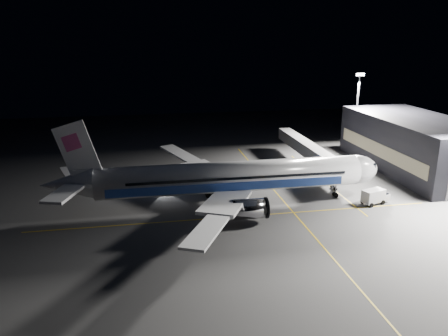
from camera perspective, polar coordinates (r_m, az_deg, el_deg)
name	(u,v)px	position (r m, az deg, el deg)	size (l,w,h in m)	color
ground	(231,204)	(80.88, 0.93, -4.72)	(200.00, 200.00, 0.00)	#4C4C4F
guide_line_main	(283,200)	(83.30, 7.71, -4.22)	(0.25, 80.00, 0.01)	gold
guide_line_cross	(238,217)	(75.45, 1.83, -6.36)	(70.00, 0.25, 0.01)	gold
guide_line_side	(322,180)	(96.20, 12.70, -1.57)	(0.25, 40.00, 0.01)	gold
airliner	(225,178)	(78.93, 0.18, -1.29)	(61.48, 54.22, 16.64)	silver
terminal	(416,144)	(109.37, 23.75, 2.88)	(18.12, 40.00, 12.00)	black
jet_bridge	(310,150)	(102.06, 11.12, 2.27)	(3.60, 34.40, 6.30)	#B2B2B7
floodlight_mast_north	(357,105)	(120.36, 17.00, 7.84)	(2.40, 0.68, 20.70)	#59595E
service_truck	(375,196)	(85.25, 19.15, -3.47)	(5.82, 3.76, 2.78)	silver
baggage_tug	(163,186)	(88.55, -7.94, -2.39)	(2.51, 2.08, 1.72)	black
safety_cone_a	(214,179)	(93.56, -1.34, -1.46)	(0.45, 0.45, 0.68)	#FF5A0A
safety_cone_b	(233,184)	(90.35, 1.17, -2.15)	(0.41, 0.41, 0.62)	#FF5A0A
safety_cone_c	(184,193)	(85.71, -5.18, -3.33)	(0.35, 0.35, 0.52)	#FF5A0A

